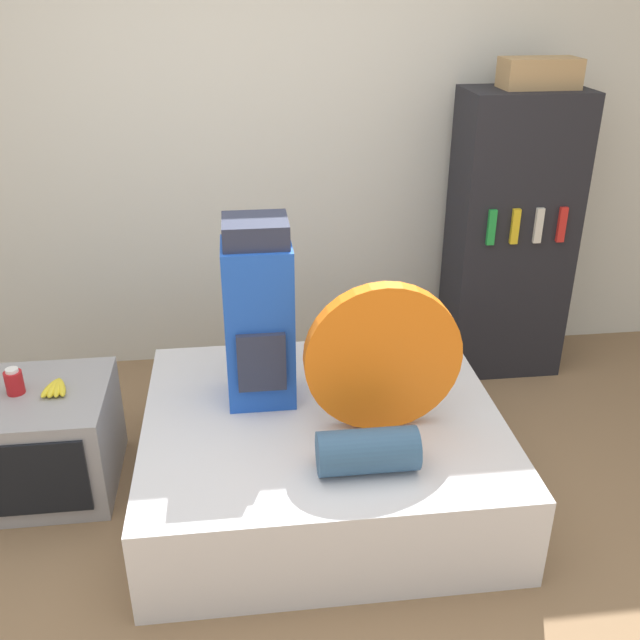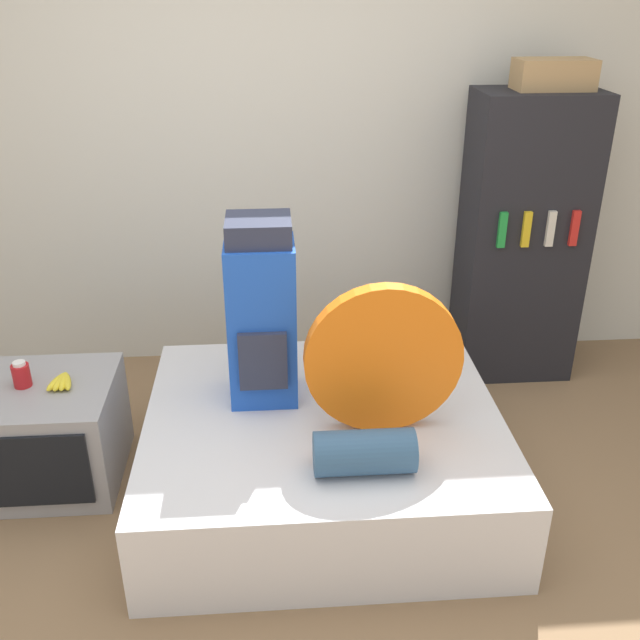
{
  "view_description": "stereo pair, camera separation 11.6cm",
  "coord_description": "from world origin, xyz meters",
  "px_view_note": "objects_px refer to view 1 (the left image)",
  "views": [
    {
      "loc": [
        -0.11,
        -2.09,
        2.12
      ],
      "look_at": [
        0.2,
        0.48,
        0.86
      ],
      "focal_mm": 40.0,
      "sensor_mm": 36.0,
      "label": 1
    },
    {
      "loc": [
        0.0,
        -2.1,
        2.12
      ],
      "look_at": [
        0.2,
        0.48,
        0.86
      ],
      "focal_mm": 40.0,
      "sensor_mm": 36.0,
      "label": 2
    }
  ],
  "objects_px": {
    "tent_bag": "(383,358)",
    "sleeping_roll": "(368,451)",
    "bookshelf": "(510,237)",
    "television": "(46,440)",
    "canister": "(14,382)",
    "cardboard_box": "(540,73)",
    "backpack": "(259,315)"
  },
  "relations": [
    {
      "from": "tent_bag",
      "to": "sleeping_roll",
      "type": "distance_m",
      "value": 0.39
    },
    {
      "from": "bookshelf",
      "to": "television",
      "type": "bearing_deg",
      "value": -160.47
    },
    {
      "from": "sleeping_roll",
      "to": "canister",
      "type": "distance_m",
      "value": 1.56
    },
    {
      "from": "canister",
      "to": "bookshelf",
      "type": "height_order",
      "value": "bookshelf"
    },
    {
      "from": "tent_bag",
      "to": "television",
      "type": "distance_m",
      "value": 1.57
    },
    {
      "from": "sleeping_roll",
      "to": "television",
      "type": "bearing_deg",
      "value": 156.18
    },
    {
      "from": "cardboard_box",
      "to": "sleeping_roll",
      "type": "bearing_deg",
      "value": -127.47
    },
    {
      "from": "tent_bag",
      "to": "cardboard_box",
      "type": "distance_m",
      "value": 1.79
    },
    {
      "from": "backpack",
      "to": "tent_bag",
      "type": "xyz_separation_m",
      "value": [
        0.48,
        -0.29,
        -0.08
      ]
    },
    {
      "from": "cardboard_box",
      "to": "canister",
      "type": "bearing_deg",
      "value": -161.92
    },
    {
      "from": "sleeping_roll",
      "to": "tent_bag",
      "type": "bearing_deg",
      "value": 69.67
    },
    {
      "from": "backpack",
      "to": "bookshelf",
      "type": "distance_m",
      "value": 1.68
    },
    {
      "from": "canister",
      "to": "sleeping_roll",
      "type": "bearing_deg",
      "value": -23.14
    },
    {
      "from": "tent_bag",
      "to": "cardboard_box",
      "type": "xyz_separation_m",
      "value": [
        1.0,
        1.15,
        0.94
      ]
    },
    {
      "from": "sleeping_roll",
      "to": "bookshelf",
      "type": "bearing_deg",
      "value": 53.85
    },
    {
      "from": "television",
      "to": "bookshelf",
      "type": "distance_m",
      "value": 2.61
    },
    {
      "from": "backpack",
      "to": "television",
      "type": "height_order",
      "value": "backpack"
    },
    {
      "from": "bookshelf",
      "to": "tent_bag",
      "type": "bearing_deg",
      "value": -129.41
    },
    {
      "from": "backpack",
      "to": "canister",
      "type": "distance_m",
      "value": 1.1
    },
    {
      "from": "sleeping_roll",
      "to": "cardboard_box",
      "type": "distance_m",
      "value": 2.16
    },
    {
      "from": "television",
      "to": "tent_bag",
      "type": "bearing_deg",
      "value": -11.71
    },
    {
      "from": "backpack",
      "to": "television",
      "type": "distance_m",
      "value": 1.13
    },
    {
      "from": "television",
      "to": "cardboard_box",
      "type": "distance_m",
      "value": 2.96
    },
    {
      "from": "backpack",
      "to": "canister",
      "type": "height_order",
      "value": "backpack"
    },
    {
      "from": "canister",
      "to": "cardboard_box",
      "type": "bearing_deg",
      "value": 18.08
    },
    {
      "from": "sleeping_roll",
      "to": "television",
      "type": "distance_m",
      "value": 1.5
    },
    {
      "from": "backpack",
      "to": "bookshelf",
      "type": "bearing_deg",
      "value": 31.29
    },
    {
      "from": "backpack",
      "to": "canister",
      "type": "relative_size",
      "value": 6.88
    },
    {
      "from": "canister",
      "to": "cardboard_box",
      "type": "relative_size",
      "value": 0.31
    },
    {
      "from": "television",
      "to": "canister",
      "type": "bearing_deg",
      "value": 167.96
    },
    {
      "from": "backpack",
      "to": "sleeping_roll",
      "type": "height_order",
      "value": "backpack"
    },
    {
      "from": "bookshelf",
      "to": "canister",
      "type": "bearing_deg",
      "value": -161.49
    }
  ]
}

